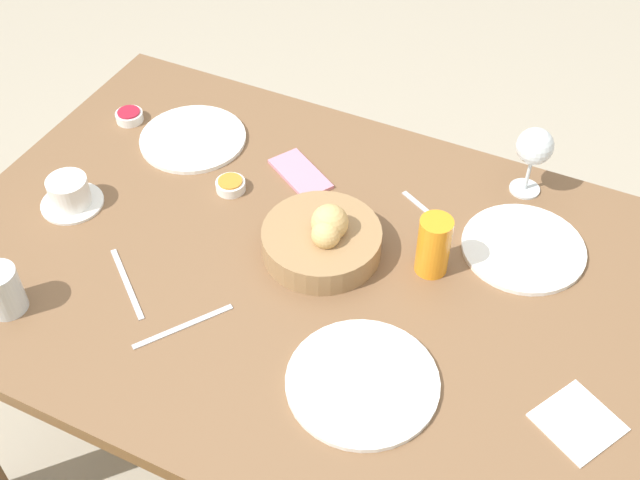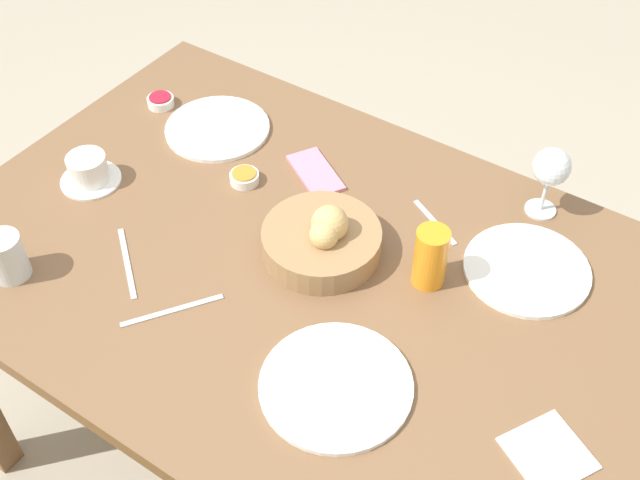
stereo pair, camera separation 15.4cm
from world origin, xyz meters
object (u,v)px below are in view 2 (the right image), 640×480
object	(u,v)px
plate_far_center	(336,385)
fork_silver	(127,263)
plate_near_left	(527,269)
spoon_coffee	(435,222)
cell_phone	(315,173)
water_tumbler	(7,257)
wine_glass	(551,169)
juice_glass	(430,257)
napkin	(548,453)
bread_basket	(321,239)
coffee_cup	(89,171)
jam_bowl_berry	(161,101)
jam_bowl_honey	(244,177)
plate_near_right	(217,128)
knife_silver	(172,310)

from	to	relation	value
plate_far_center	fork_silver	xyz separation A→B (m)	(0.49, -0.01, -0.00)
plate_near_left	spoon_coffee	xyz separation A→B (m)	(0.21, -0.02, -0.00)
cell_phone	spoon_coffee	bearing A→B (deg)	-177.79
water_tumbler	wine_glass	xyz separation A→B (m)	(-0.76, -0.72, 0.07)
plate_far_center	juice_glass	distance (m)	0.30
napkin	bread_basket	bearing A→B (deg)	-17.12
spoon_coffee	coffee_cup	bearing A→B (deg)	23.91
napkin	spoon_coffee	bearing A→B (deg)	-42.53
spoon_coffee	napkin	distance (m)	0.53
jam_bowl_berry	wine_glass	bearing A→B (deg)	-169.76
wine_glass	cell_phone	distance (m)	0.49
jam_bowl_honey	juice_glass	bearing A→B (deg)	176.25
bread_basket	fork_silver	xyz separation A→B (m)	(0.29, 0.23, -0.03)
bread_basket	jam_bowl_honey	world-z (taller)	bread_basket
spoon_coffee	wine_glass	bearing A→B (deg)	-136.96
juice_glass	wine_glass	size ratio (longest dim) A/B	0.80
juice_glass	water_tumbler	distance (m)	0.79
water_tumbler	spoon_coffee	bearing A→B (deg)	-136.50
plate_near_right	cell_phone	distance (m)	0.27
coffee_cup	spoon_coffee	distance (m)	0.73
knife_silver	cell_phone	distance (m)	0.46
juice_glass	spoon_coffee	distance (m)	0.17
plate_near_left	water_tumbler	world-z (taller)	water_tumbler
spoon_coffee	napkin	world-z (taller)	napkin
plate_near_left	jam_bowl_honey	bearing A→B (deg)	8.94
jam_bowl_honey	spoon_coffee	bearing A→B (deg)	-163.80
jam_bowl_berry	jam_bowl_honey	bearing A→B (deg)	162.21
plate_far_center	wine_glass	bearing A→B (deg)	-100.81
plate_far_center	water_tumbler	size ratio (longest dim) A/B	2.77
bread_basket	water_tumbler	size ratio (longest dim) A/B	2.47
cell_phone	coffee_cup	bearing A→B (deg)	36.59
fork_silver	spoon_coffee	world-z (taller)	same
fork_silver	knife_silver	world-z (taller)	same
coffee_cup	jam_bowl_honey	world-z (taller)	coffee_cup
bread_basket	juice_glass	bearing A→B (deg)	-166.51
knife_silver	coffee_cup	bearing A→B (deg)	-24.57
plate_far_center	jam_bowl_berry	bearing A→B (deg)	-29.20
wine_glass	jam_bowl_honey	xyz separation A→B (m)	(0.56, 0.27, -0.10)
plate_near_right	plate_far_center	distance (m)	0.75
plate_far_center	juice_glass	bearing A→B (deg)	-92.34
jam_bowl_honey	wine_glass	bearing A→B (deg)	-154.45
wine_glass	cell_phone	world-z (taller)	wine_glass
water_tumbler	fork_silver	bearing A→B (deg)	-138.96
knife_silver	plate_far_center	bearing A→B (deg)	-175.27
plate_far_center	jam_bowl_honey	distance (m)	0.55
water_tumbler	spoon_coffee	xyz separation A→B (m)	(-0.60, -0.57, -0.05)
plate_near_left	plate_far_center	bearing A→B (deg)	69.42
plate_near_right	coffee_cup	bearing A→B (deg)	68.58
jam_bowl_honey	plate_near_right	bearing A→B (deg)	-33.58
fork_silver	spoon_coffee	xyz separation A→B (m)	(-0.44, -0.43, 0.00)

